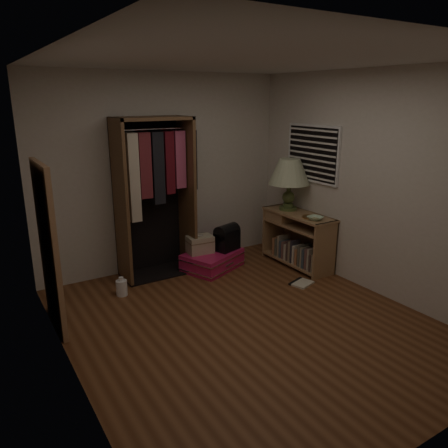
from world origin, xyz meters
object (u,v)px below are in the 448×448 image
(pink_suitcase, at_px, (212,260))
(table_lamp, at_px, (289,173))
(open_wardrobe, at_px, (155,184))
(train_case, at_px, (200,244))
(white_jug, at_px, (122,288))
(floor_mirror, at_px, (49,248))
(black_bag, at_px, (227,237))
(console_bookshelf, at_px, (296,237))

(pink_suitcase, height_order, table_lamp, table_lamp)
(open_wardrobe, relative_size, pink_suitcase, 2.16)
(train_case, xyz_separation_m, white_jug, (-1.19, -0.23, -0.26))
(floor_mirror, xyz_separation_m, black_bag, (2.37, 0.47, -0.42))
(open_wardrobe, xyz_separation_m, white_jug, (-0.67, -0.43, -1.12))
(pink_suitcase, relative_size, table_lamp, 1.33)
(open_wardrobe, bearing_deg, pink_suitcase, -21.23)
(pink_suitcase, bearing_deg, black_bag, -30.80)
(console_bookshelf, height_order, pink_suitcase, console_bookshelf)
(pink_suitcase, bearing_deg, table_lamp, -36.36)
(pink_suitcase, bearing_deg, console_bookshelf, -46.09)
(open_wardrobe, distance_m, floor_mirror, 1.70)
(floor_mirror, height_order, train_case, floor_mirror)
(open_wardrobe, xyz_separation_m, table_lamp, (1.77, -0.54, 0.06))
(train_case, relative_size, black_bag, 0.95)
(floor_mirror, distance_m, white_jug, 1.15)
(pink_suitcase, height_order, black_bag, black_bag)
(open_wardrobe, distance_m, table_lamp, 1.85)
(table_lamp, bearing_deg, black_bag, 164.64)
(floor_mirror, relative_size, train_case, 4.66)
(floor_mirror, bearing_deg, black_bag, 11.29)
(console_bookshelf, distance_m, white_jug, 2.47)
(console_bookshelf, relative_size, black_bag, 2.92)
(floor_mirror, bearing_deg, train_case, 15.77)
(pink_suitcase, distance_m, table_lamp, 1.61)
(white_jug, bearing_deg, table_lamp, -2.43)
(open_wardrobe, relative_size, floor_mirror, 1.21)
(console_bookshelf, height_order, table_lamp, table_lamp)
(black_bag, height_order, table_lamp, table_lamp)
(train_case, relative_size, white_jug, 1.57)
(console_bookshelf, bearing_deg, floor_mirror, -179.47)
(console_bookshelf, distance_m, table_lamp, 0.90)
(pink_suitcase, xyz_separation_m, black_bag, (0.22, -0.03, 0.31))
(pink_suitcase, xyz_separation_m, white_jug, (-1.35, -0.17, -0.02))
(console_bookshelf, relative_size, pink_suitcase, 1.18)
(black_bag, bearing_deg, table_lamp, -32.71)
(train_case, relative_size, table_lamp, 0.51)
(open_wardrobe, bearing_deg, black_bag, -18.31)
(train_case, xyz_separation_m, black_bag, (0.37, -0.09, 0.07))
(black_bag, bearing_deg, floor_mirror, 173.93)
(table_lamp, bearing_deg, pink_suitcase, 165.99)
(open_wardrobe, height_order, pink_suitcase, open_wardrobe)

